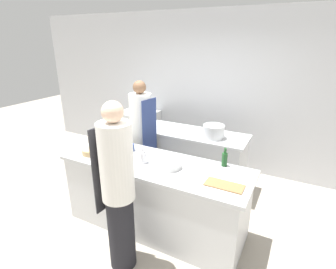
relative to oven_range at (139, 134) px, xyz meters
The scene contains 18 objects.
ground_plane 2.31m from the oven_range, 51.04° to the right, with size 16.00×16.00×0.00m, color #A89E8E.
wall_back 1.74m from the oven_range, 14.65° to the left, with size 8.00×0.06×2.80m.
prep_counter 2.26m from the oven_range, 51.04° to the right, with size 2.32×0.79×0.91m.
pass_counter 1.44m from the oven_range, 21.84° to the right, with size 1.87×0.65×0.91m.
oven_range is the anchor object (origin of this frame).
chef_at_prep_near 2.87m from the oven_range, 59.95° to the right, with size 0.35×0.33×1.81m.
chef_at_stove 1.37m from the oven_range, 53.68° to the right, with size 0.36×0.35×1.75m.
bottle_olive_oil 2.29m from the oven_range, 54.26° to the right, with size 0.08×0.08×0.19m.
bottle_vinegar 2.67m from the oven_range, 33.45° to the right, with size 0.07×0.07×0.22m.
bottle_wine 1.85m from the oven_range, 64.27° to the right, with size 0.06×0.06×0.22m.
bottle_cooking_oil 1.85m from the oven_range, 67.21° to the right, with size 0.06×0.06×0.23m.
bottle_sauce 2.33m from the oven_range, 59.01° to the right, with size 0.08×0.08×0.19m.
bowl_mixing_large 2.06m from the oven_range, 73.60° to the right, with size 0.21×0.21×0.07m.
bowl_prep_small 2.46m from the oven_range, 47.54° to the right, with size 0.28×0.28×0.09m.
bowl_ceramic_blue 2.20m from the oven_range, 66.31° to the right, with size 0.28×0.28×0.06m.
cup 1.91m from the oven_range, 58.68° to the right, with size 0.08×0.08×0.09m.
cutting_board 3.01m from the oven_range, 39.01° to the right, with size 0.39×0.19×0.01m.
stockpot 1.95m from the oven_range, 19.07° to the right, with size 0.32×0.32×0.20m.
Camera 1 is at (1.46, -2.43, 2.31)m, focal length 28.00 mm.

